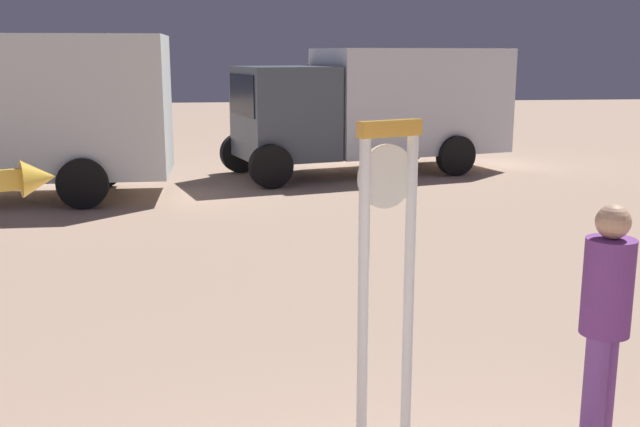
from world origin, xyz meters
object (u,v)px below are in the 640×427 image
object	(u,v)px
person_near_clock	(605,315)
box_truck_near	(378,105)
standing_clock	(387,263)
box_truck_far	(7,112)

from	to	relation	value
person_near_clock	box_truck_near	bearing A→B (deg)	86.38
standing_clock	box_truck_far	distance (m)	11.24
standing_clock	box_truck_far	world-z (taller)	box_truck_far
standing_clock	person_near_clock	world-z (taller)	standing_clock
box_truck_near	box_truck_far	size ratio (longest dim) A/B	1.05
box_truck_far	box_truck_near	bearing A→B (deg)	18.28
person_near_clock	box_truck_far	distance (m)	11.97
box_truck_near	person_near_clock	bearing A→B (deg)	-93.62
standing_clock	box_truck_near	distance (m)	12.67
standing_clock	box_truck_near	xyz separation A→B (m)	(2.32, 12.45, 0.14)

